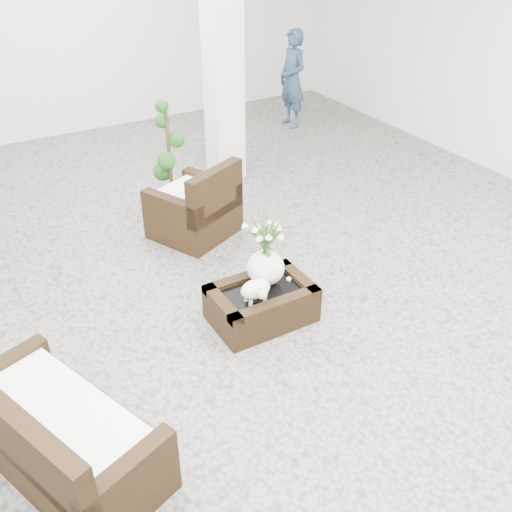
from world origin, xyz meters
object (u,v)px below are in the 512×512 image
armchair (193,199)px  loveseat (60,422)px  coffee_table (261,305)px  topiary (169,158)px

armchair → loveseat: (-2.08, -2.44, -0.04)m
coffee_table → armchair: bearing=85.5°
loveseat → topiary: (2.10, 3.10, 0.29)m
coffee_table → loveseat: bearing=-160.1°
armchair → coffee_table: bearing=60.5°
loveseat → topiary: topiary is taller
coffee_table → topiary: (0.16, 2.39, 0.53)m
coffee_table → loveseat: size_ratio=0.61×
armchair → topiary: 0.70m
loveseat → armchair: bearing=-61.2°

